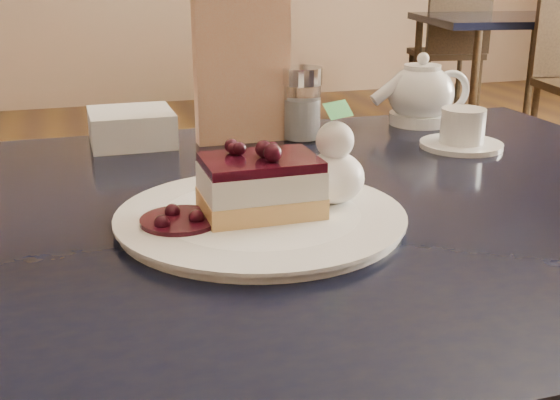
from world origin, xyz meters
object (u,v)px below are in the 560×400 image
object	(u,v)px
main_table	(249,272)
bg_table_far_right	(500,130)
dessert_plate	(261,218)
tea_set	(428,102)
cheesecake_slice	(260,186)

from	to	relation	value
main_table	bg_table_far_right	bearing A→B (deg)	50.73
dessert_plate	tea_set	bearing A→B (deg)	41.45
main_table	dessert_plate	world-z (taller)	dessert_plate
cheesecake_slice	bg_table_far_right	world-z (taller)	cheesecake_slice
dessert_plate	bg_table_far_right	distance (m)	3.83
cheesecake_slice	bg_table_far_right	bearing A→B (deg)	51.24
cheesecake_slice	bg_table_far_right	distance (m)	3.84
dessert_plate	cheesecake_slice	distance (m)	0.04
main_table	bg_table_far_right	size ratio (longest dim) A/B	0.70
main_table	tea_set	distance (m)	0.52
tea_set	main_table	bearing A→B (deg)	-143.06
main_table	dessert_plate	xyz separation A→B (m)	(-0.00, -0.05, 0.09)
cheesecake_slice	tea_set	xyz separation A→B (m)	(0.40, 0.35, 0.00)
bg_table_far_right	main_table	bearing A→B (deg)	-119.32
dessert_plate	bg_table_far_right	xyz separation A→B (m)	(2.38, 2.92, -0.73)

